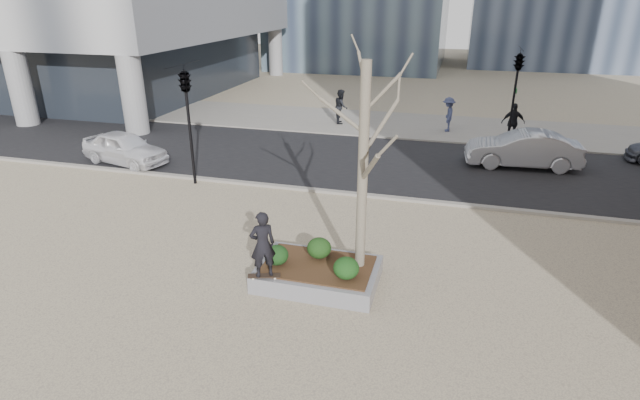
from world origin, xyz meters
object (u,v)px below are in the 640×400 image
(planter, at_px, (318,274))
(police_car, at_px, (125,148))
(skateboard, at_px, (264,277))
(skateboarder, at_px, (263,245))

(planter, distance_m, police_car, 12.66)
(planter, relative_size, skateboard, 3.85)
(skateboard, xyz_separation_m, skateboarder, (0.00, 0.00, 0.87))
(skateboarder, relative_size, police_car, 0.42)
(skateboard, distance_m, skateboarder, 0.87)
(police_car, bearing_deg, skateboard, -116.28)
(planter, relative_size, skateboarder, 1.80)
(skateboarder, height_order, police_car, skateboarder)
(planter, relative_size, police_car, 0.75)
(skateboard, height_order, police_car, police_car)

